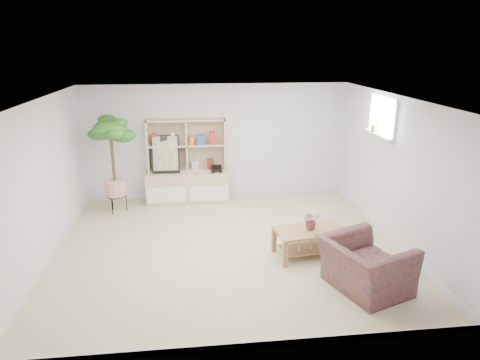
{
  "coord_description": "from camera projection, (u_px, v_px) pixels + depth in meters",
  "views": [
    {
      "loc": [
        -0.51,
        -6.31,
        3.17
      ],
      "look_at": [
        0.24,
        0.24,
        1.06
      ],
      "focal_mm": 32.0,
      "sensor_mm": 36.0,
      "label": 1
    }
  ],
  "objects": [
    {
      "name": "floor",
      "position": [
        227.0,
        247.0,
        6.99
      ],
      "size": [
        5.5,
        5.0,
        0.01
      ],
      "primitive_type": "cube",
      "color": "#B9AC8D",
      "rests_on": "ground"
    },
    {
      "name": "coffee_table",
      "position": [
        309.0,
        242.0,
        6.66
      ],
      "size": [
        1.13,
        0.72,
        0.43
      ],
      "primitive_type": null,
      "rotation": [
        0.0,
        0.0,
        0.14
      ],
      "color": "olive",
      "rests_on": "floor"
    },
    {
      "name": "armchair",
      "position": [
        366.0,
        262.0,
        5.68
      ],
      "size": [
        1.24,
        1.32,
        0.79
      ],
      "primitive_type": "imported",
      "rotation": [
        0.0,
        0.0,
        1.93
      ],
      "color": "#1B2441",
      "rests_on": "floor"
    },
    {
      "name": "window_sill",
      "position": [
        378.0,
        135.0,
        7.34
      ],
      "size": [
        0.14,
        1.0,
        0.04
      ],
      "primitive_type": "cube",
      "color": "white",
      "rests_on": "walls"
    },
    {
      "name": "window",
      "position": [
        383.0,
        116.0,
        7.25
      ],
      "size": [
        0.1,
        0.98,
        0.68
      ],
      "primitive_type": null,
      "color": "#C7E0FC",
      "rests_on": "walls"
    },
    {
      "name": "table_plant",
      "position": [
        311.0,
        220.0,
        6.57
      ],
      "size": [
        0.28,
        0.24,
        0.29
      ],
      "primitive_type": "imported",
      "rotation": [
        0.0,
        0.0,
        0.05
      ],
      "color": "#204B25",
      "rests_on": "coffee_table"
    },
    {
      "name": "walls",
      "position": [
        226.0,
        177.0,
        6.63
      ],
      "size": [
        5.51,
        5.01,
        2.4
      ],
      "color": "white",
      "rests_on": "floor"
    },
    {
      "name": "baseboard",
      "position": [
        227.0,
        244.0,
        6.98
      ],
      "size": [
        5.5,
        5.0,
        0.1
      ],
      "primitive_type": null,
      "color": "white",
      "rests_on": "floor"
    },
    {
      "name": "storage_unit",
      "position": [
        187.0,
        161.0,
        8.79
      ],
      "size": [
        1.72,
        0.58,
        1.72
      ],
      "primitive_type": null,
      "color": "tan",
      "rests_on": "floor"
    },
    {
      "name": "ceiling",
      "position": [
        226.0,
        99.0,
        6.26
      ],
      "size": [
        5.5,
        5.0,
        0.01
      ],
      "primitive_type": "cube",
      "color": "silver",
      "rests_on": "walls"
    },
    {
      "name": "toy_truck",
      "position": [
        216.0,
        168.0,
        8.8
      ],
      "size": [
        0.31,
        0.21,
        0.16
      ],
      "primitive_type": null,
      "rotation": [
        0.0,
        0.0,
        0.02
      ],
      "color": "black",
      "rests_on": "storage_unit"
    },
    {
      "name": "floor_tree",
      "position": [
        113.0,
        165.0,
        8.17
      ],
      "size": [
        0.8,
        0.8,
        1.9
      ],
      "primitive_type": null,
      "rotation": [
        0.0,
        0.0,
        0.15
      ],
      "color": "#265F20",
      "rests_on": "floor"
    },
    {
      "name": "poster",
      "position": [
        165.0,
        154.0,
        8.65
      ],
      "size": [
        0.57,
        0.15,
        0.78
      ],
      "primitive_type": null,
      "rotation": [
        0.0,
        0.0,
        -0.03
      ],
      "color": "#FFF43D",
      "rests_on": "storage_unit"
    },
    {
      "name": "sill_plant",
      "position": [
        375.0,
        124.0,
        7.44
      ],
      "size": [
        0.15,
        0.13,
        0.25
      ],
      "primitive_type": "imported",
      "rotation": [
        0.0,
        0.0,
        -0.09
      ],
      "color": "#265F20",
      "rests_on": "window_sill"
    }
  ]
}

